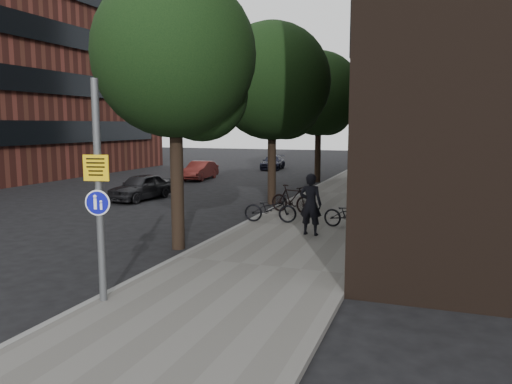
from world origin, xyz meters
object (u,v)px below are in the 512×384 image
at_px(pedestrian, 311,204).
at_px(parked_bike_facade_near, 349,214).
at_px(signpost, 99,191).
at_px(parked_car_near, 141,187).

relative_size(pedestrian, parked_bike_facade_near, 1.08).
bearing_deg(pedestrian, signpost, 75.49).
height_order(signpost, pedestrian, signpost).
bearing_deg(parked_car_near, signpost, -54.35).
distance_m(parked_bike_facade_near, parked_car_near, 10.93).
distance_m(pedestrian, parked_car_near, 10.63).
bearing_deg(pedestrian, parked_car_near, -24.55).
height_order(pedestrian, parked_bike_facade_near, pedestrian).
xyz_separation_m(signpost, pedestrian, (2.38, 6.95, -1.17)).
bearing_deg(parked_bike_facade_near, signpost, 169.37).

